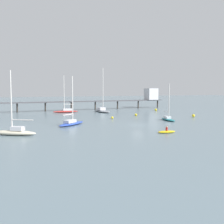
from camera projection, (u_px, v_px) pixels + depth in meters
ground_plane at (138, 125)px, 53.75m from camera, size 400.00×400.00×0.00m
pier at (123, 97)px, 97.46m from camera, size 62.50×5.90×7.48m
sailboat_gray at (102, 110)px, 83.37m from camera, size 3.73×9.15×13.72m
sailboat_cream at (15, 131)px, 42.07m from camera, size 7.15×5.36×10.22m
sailboat_red at (66, 110)px, 82.23m from camera, size 7.85×2.66×11.43m
sailboat_blue at (71, 122)px, 53.68m from camera, size 7.20×6.77×9.88m
sailboat_teal at (168, 118)px, 61.59m from camera, size 2.60×6.40×8.51m
dinghy_yellow at (167, 132)px, 44.44m from camera, size 3.27×1.62×1.14m
mooring_buoy_inner at (112, 118)px, 64.88m from camera, size 0.59×0.59×0.59m
mooring_buoy_near at (136, 115)px, 71.71m from camera, size 0.66×0.66×0.66m
mooring_buoy_outer at (156, 110)px, 88.03m from camera, size 0.79×0.79×0.79m
mooring_buoy_far at (193, 116)px, 68.92m from camera, size 0.77×0.77×0.77m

